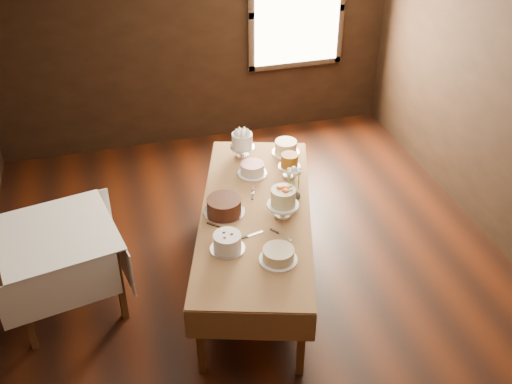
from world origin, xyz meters
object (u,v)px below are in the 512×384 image
object	(u,v)px
display_table	(256,216)
cake_flowers	(283,204)
cake_caramel	(289,167)
cake_cream	(278,255)
cake_server_d	(287,193)
cake_swirl	(227,243)
cake_speckled	(286,147)
cake_server_b	(285,237)
cake_meringue	(242,146)
side_table	(57,242)
flower_vase	(293,194)
cake_server_e	(223,229)
cake_lattice	(252,169)
cake_server_a	(255,234)
cake_server_c	(253,190)
cake_chocolate	(224,206)

from	to	relation	value
display_table	cake_flowers	bearing A→B (deg)	-30.65
display_table	cake_caramel	xyz separation A→B (m)	(0.47, 0.48, 0.17)
cake_cream	cake_server_d	bearing A→B (deg)	67.49
cake_swirl	cake_speckled	bearing A→B (deg)	55.07
cake_cream	cake_server_b	size ratio (longest dim) A/B	1.46
display_table	cake_meringue	distance (m)	0.99
cake_speckled	cake_flowers	world-z (taller)	cake_flowers
cake_caramel	cake_flowers	size ratio (longest dim) A/B	0.87
side_table	flower_vase	bearing A→B (deg)	-0.92
cake_cream	cake_server_e	bearing A→B (deg)	122.99
cake_lattice	cake_server_a	world-z (taller)	cake_lattice
cake_server_e	side_table	bearing A→B (deg)	-146.22
cake_server_b	flower_vase	xyz separation A→B (m)	(0.24, 0.49, 0.07)
cake_caramel	cake_server_d	xyz separation A→B (m)	(-0.11, -0.29, -0.11)
cake_speckled	cake_server_b	size ratio (longest dim) A/B	1.29
side_table	cake_server_d	distance (m)	2.10
display_table	flower_vase	bearing A→B (deg)	9.86
cake_server_c	cake_server_d	size ratio (longest dim) A/B	1.00
cake_swirl	cake_server_d	distance (m)	0.97
cake_meringue	flower_vase	world-z (taller)	cake_meringue
cake_meringue	cake_speckled	size ratio (longest dim) A/B	0.96
cake_lattice	cake_cream	distance (m)	1.31
cake_server_d	flower_vase	world-z (taller)	flower_vase
flower_vase	cake_server_b	bearing A→B (deg)	-115.76
display_table	cake_server_e	size ratio (longest dim) A/B	11.11
cake_server_b	cake_flowers	bearing A→B (deg)	134.79
cake_caramel	flower_vase	world-z (taller)	cake_caramel
side_table	cake_cream	world-z (taller)	cake_cream
cake_meringue	cake_speckled	xyz separation A→B (m)	(0.45, -0.06, -0.06)
cake_flowers	cake_server_d	distance (m)	0.37
cake_speckled	flower_vase	world-z (taller)	flower_vase
display_table	cake_cream	distance (m)	0.70
side_table	cake_meringue	size ratio (longest dim) A/B	3.83
cake_cream	cake_swirl	bearing A→B (deg)	146.06
flower_vase	cake_server_c	bearing A→B (deg)	138.78
cake_flowers	cake_server_c	size ratio (longest dim) A/B	1.21
cake_caramel	cake_server_c	size ratio (longest dim) A/B	1.06
cake_server_c	flower_vase	world-z (taller)	flower_vase
cake_server_d	cake_chocolate	bearing A→B (deg)	175.87
cake_swirl	cake_cream	bearing A→B (deg)	-33.94
cake_speckled	cake_chocolate	bearing A→B (deg)	-135.27
display_table	cake_speckled	xyz separation A→B (m)	(0.58, 0.91, 0.12)
cake_speckled	cake_cream	size ratio (longest dim) A/B	0.88
cake_speckled	cake_lattice	xyz separation A→B (m)	(-0.44, -0.30, -0.01)
cake_flowers	cake_caramel	bearing A→B (deg)	66.93
side_table	flower_vase	distance (m)	2.12
cake_server_b	cake_swirl	bearing A→B (deg)	-118.65
cake_server_a	cake_server_d	bearing A→B (deg)	34.92
cake_caramel	cake_swirl	distance (m)	1.25
cake_caramel	cake_cream	bearing A→B (deg)	-112.13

